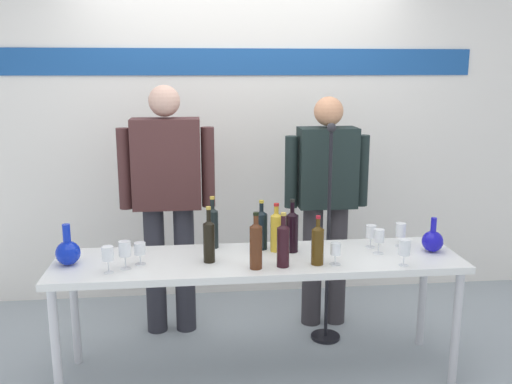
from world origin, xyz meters
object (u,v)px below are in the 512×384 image
wine_bottle_4 (292,230)px  wine_glass_right_2 (404,248)px  wine_bottle_3 (213,226)px  wine_glass_right_3 (336,250)px  wine_bottle_7 (256,244)px  presenter_right (326,198)px  wine_bottle_0 (283,243)px  wine_glass_right_1 (371,232)px  wine_bottle_1 (209,239)px  display_table (259,268)px  wine_glass_left_0 (125,249)px  wine_glass_right_0 (401,230)px  presenter_left (167,193)px  decanter_blue_left (68,252)px  decanter_blue_right (433,241)px  wine_bottle_6 (276,230)px  wine_glass_left_2 (140,249)px  wine_glass_right_4 (379,237)px  wine_bottle_2 (318,244)px  wine_bottle_5 (261,228)px  wine_glass_left_1 (108,254)px  microphone_stand (327,270)px

wine_bottle_4 → wine_glass_right_2: wine_bottle_4 is taller
wine_bottle_3 → wine_glass_right_3: (0.67, -0.38, -0.05)m
wine_bottle_7 → wine_glass_right_2: size_ratio=2.09×
presenter_right → wine_bottle_0: presenter_right is taller
wine_bottle_0 → wine_glass_right_1: wine_bottle_0 is taller
wine_bottle_1 → display_table: bearing=7.8°
wine_glass_left_0 → wine_glass_right_0: bearing=7.7°
presenter_left → wine_bottle_7: 0.97m
wine_glass_right_0 → presenter_right: bearing=123.6°
decanter_blue_left → presenter_left: presenter_left is taller
decanter_blue_right → wine_bottle_4: bearing=173.6°
wine_bottle_6 → wine_glass_left_2: wine_bottle_6 is taller
wine_glass_right_4 → wine_glass_right_0: bearing=34.9°
wine_bottle_2 → wine_glass_right_1: size_ratio=2.02×
display_table → wine_glass_right_2: bearing=-15.5°
wine_bottle_2 → display_table: bearing=155.3°
wine_bottle_2 → wine_bottle_5: size_ratio=0.92×
presenter_left → wine_bottle_5: presenter_left is taller
display_table → wine_glass_left_1: 0.87m
wine_bottle_2 → wine_glass_right_3: 0.11m
wine_bottle_2 → wine_bottle_3: size_ratio=0.88×
wine_glass_left_2 → presenter_left: bearing=79.3°
wine_bottle_4 → wine_bottle_7: 0.36m
display_table → wine_glass_right_3: wine_glass_right_3 is taller
wine_glass_right_1 → wine_bottle_3: bearing=174.2°
wine_glass_right_2 → wine_bottle_7: bearing=176.9°
wine_glass_left_0 → wine_glass_right_0: (1.65, 0.22, -0.01)m
wine_glass_right_2 → wine_glass_left_1: bearing=177.7°
wine_glass_left_2 → wine_bottle_3: bearing=31.7°
decanter_blue_right → wine_bottle_5: size_ratio=0.69×
decanter_blue_right → microphone_stand: (-0.54, 0.40, -0.32)m
decanter_blue_left → wine_glass_left_2: size_ratio=1.86×
wine_glass_left_1 → wine_glass_right_0: bearing=9.1°
wine_bottle_0 → wine_glass_left_2: size_ratio=2.45×
wine_glass_left_0 → wine_glass_left_1: wine_glass_left_0 is taller
display_table → presenter_right: bearing=49.7°
wine_glass_right_1 → wine_glass_right_3: size_ratio=1.10×
wine_bottle_0 → wine_bottle_6: (0.00, 0.27, -0.00)m
display_table → wine_bottle_5: (0.03, 0.16, 0.19)m
wine_bottle_3 → microphone_stand: 0.88m
wine_bottle_2 → wine_glass_left_1: wine_bottle_2 is taller
presenter_left → wine_bottle_0: 1.05m
wine_bottle_1 → wine_bottle_4: size_ratio=1.00×
wine_bottle_4 → wine_bottle_0: bearing=-110.4°
wine_bottle_1 → wine_glass_left_2: 0.39m
presenter_left → wine_glass_left_1: 0.86m
wine_bottle_3 → microphone_stand: (0.77, 0.18, -0.38)m
decanter_blue_left → wine_glass_right_2: (1.87, -0.22, 0.03)m
wine_glass_left_1 → wine_glass_right_2: size_ratio=0.96×
presenter_right → wine_bottle_7: (-0.58, -0.82, -0.05)m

